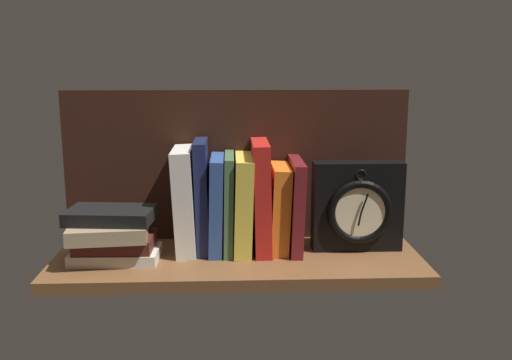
% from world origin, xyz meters
% --- Properties ---
extents(ground_plane, '(0.78, 0.27, 0.03)m').
position_xyz_m(ground_plane, '(0.00, 0.00, -0.01)').
color(ground_plane, brown).
extents(back_panel, '(0.78, 0.01, 0.34)m').
position_xyz_m(back_panel, '(0.00, 0.13, 0.17)').
color(back_panel, black).
rests_on(back_panel, ground_plane).
extents(book_white_catcher, '(0.05, 0.14, 0.23)m').
position_xyz_m(book_white_catcher, '(-0.11, 0.05, 0.11)').
color(book_white_catcher, silver).
rests_on(book_white_catcher, ground_plane).
extents(book_navy_bierce, '(0.03, 0.12, 0.24)m').
position_xyz_m(book_navy_bierce, '(-0.07, 0.05, 0.12)').
color(book_navy_bierce, '#192147').
rests_on(book_navy_bierce, ground_plane).
extents(book_blue_modern, '(0.03, 0.14, 0.21)m').
position_xyz_m(book_blue_modern, '(-0.04, 0.05, 0.10)').
color(book_blue_modern, '#2D4C8E').
rests_on(book_blue_modern, ground_plane).
extents(book_green_romantic, '(0.02, 0.14, 0.21)m').
position_xyz_m(book_green_romantic, '(-0.02, 0.05, 0.10)').
color(book_green_romantic, '#476B44').
rests_on(book_green_romantic, ground_plane).
extents(book_yellow_seinlanguage, '(0.04, 0.16, 0.21)m').
position_xyz_m(book_yellow_seinlanguage, '(0.01, 0.05, 0.10)').
color(book_yellow_seinlanguage, gold).
rests_on(book_yellow_seinlanguage, ground_plane).
extents(book_red_requiem, '(0.04, 0.16, 0.24)m').
position_xyz_m(book_red_requiem, '(0.05, 0.05, 0.12)').
color(book_red_requiem, red).
rests_on(book_red_requiem, ground_plane).
extents(book_orange_pandolfini, '(0.04, 0.13, 0.19)m').
position_xyz_m(book_orange_pandolfini, '(0.09, 0.05, 0.09)').
color(book_orange_pandolfini, orange).
rests_on(book_orange_pandolfini, ground_plane).
extents(book_maroon_dawkins, '(0.03, 0.16, 0.20)m').
position_xyz_m(book_maroon_dawkins, '(0.13, 0.05, 0.10)').
color(book_maroon_dawkins, maroon).
rests_on(book_maroon_dawkins, ground_plane).
extents(framed_clock, '(0.19, 0.06, 0.19)m').
position_xyz_m(framed_clock, '(0.26, 0.03, 0.10)').
color(framed_clock, black).
rests_on(framed_clock, ground_plane).
extents(book_stack_side, '(0.19, 0.15, 0.11)m').
position_xyz_m(book_stack_side, '(-0.26, -0.02, 0.06)').
color(book_stack_side, beige).
rests_on(book_stack_side, ground_plane).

